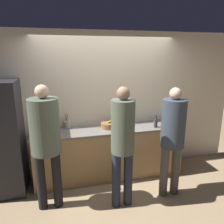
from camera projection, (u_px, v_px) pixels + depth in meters
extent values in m
plane|color=#9E8460|center=(114.00, 185.00, 3.79)|extent=(14.00, 14.00, 0.00)
cube|color=beige|center=(106.00, 104.00, 4.05)|extent=(5.20, 0.06, 2.60)
cube|color=tan|center=(109.00, 153.00, 4.00)|extent=(2.64, 0.58, 0.89)
cube|color=slate|center=(109.00, 129.00, 3.88)|extent=(2.67, 0.61, 0.03)
cylinder|color=black|center=(41.00, 181.00, 3.12)|extent=(0.13, 0.13, 0.88)
cylinder|color=black|center=(57.00, 179.00, 3.18)|extent=(0.13, 0.13, 0.88)
cylinder|color=#515B4C|center=(45.00, 126.00, 2.94)|extent=(0.40, 0.40, 0.77)
sphere|color=#DBAD89|center=(42.00, 92.00, 2.82)|extent=(0.18, 0.18, 0.18)
cylinder|color=#232838|center=(116.00, 180.00, 3.18)|extent=(0.13, 0.13, 0.86)
cylinder|color=#232838|center=(128.00, 178.00, 3.22)|extent=(0.13, 0.13, 0.86)
cylinder|color=#515B4C|center=(123.00, 127.00, 2.99)|extent=(0.33, 0.33, 0.75)
sphere|color=#936B4C|center=(123.00, 93.00, 2.87)|extent=(0.18, 0.18, 0.18)
cylinder|color=#4C4742|center=(164.00, 171.00, 3.43)|extent=(0.13, 0.13, 0.83)
cylinder|color=#4C4742|center=(175.00, 170.00, 3.48)|extent=(0.13, 0.13, 0.83)
cylinder|color=#333D47|center=(173.00, 123.00, 3.25)|extent=(0.36, 0.36, 0.73)
sphere|color=#DBAD89|center=(176.00, 94.00, 3.14)|extent=(0.17, 0.17, 0.17)
cylinder|color=brown|center=(108.00, 125.00, 3.88)|extent=(0.27, 0.27, 0.10)
ellipsoid|color=#99BC38|center=(110.00, 122.00, 3.87)|extent=(0.15, 0.12, 0.04)
cylinder|color=#ADA393|center=(67.00, 124.00, 3.88)|extent=(0.12, 0.12, 0.13)
cylinder|color=#99754C|center=(66.00, 119.00, 3.85)|extent=(0.01, 0.05, 0.20)
cylinder|color=#99754C|center=(67.00, 119.00, 3.86)|extent=(0.03, 0.04, 0.20)
cylinder|color=#99754C|center=(67.00, 120.00, 3.84)|extent=(0.04, 0.01, 0.20)
cylinder|color=#333338|center=(156.00, 123.00, 3.90)|extent=(0.06, 0.06, 0.15)
cylinder|color=#333338|center=(156.00, 118.00, 3.88)|extent=(0.03, 0.03, 0.05)
cylinder|color=black|center=(156.00, 116.00, 3.87)|extent=(0.03, 0.03, 0.02)
cylinder|color=#28282D|center=(129.00, 122.00, 4.10)|extent=(0.08, 0.08, 0.09)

